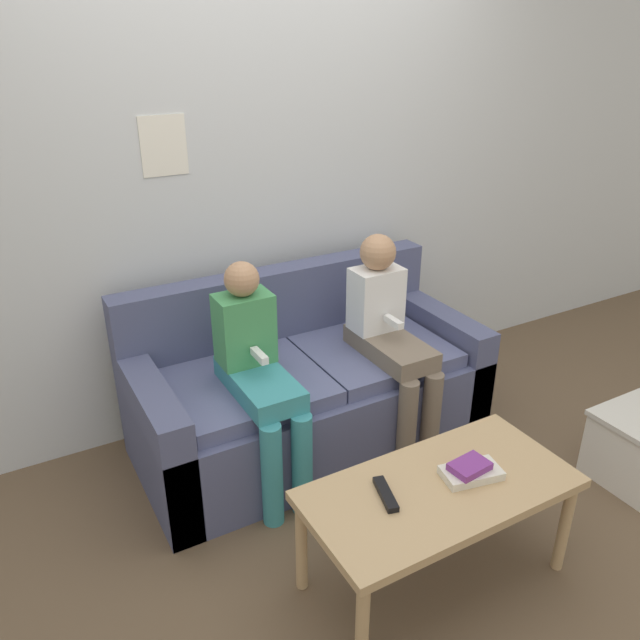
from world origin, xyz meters
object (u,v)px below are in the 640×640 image
Objects in this scene: coffee_table at (439,497)px; person_left at (259,373)px; person_right at (390,334)px; tv_remote at (386,494)px; couch at (307,390)px.

person_left is (-0.33, 0.82, 0.19)m from coffee_table.
person_left is 0.99× the size of person_right.
person_right reaches higher than tv_remote.
couch is 1.01m from tv_remote.
coffee_table is 0.93m from person_right.
coffee_table is 0.22m from tv_remote.
person_left is (-0.34, -0.20, 0.29)m from couch.
tv_remote is (-0.56, -0.78, -0.15)m from person_right.
tv_remote is (0.13, -0.77, -0.13)m from person_left.
person_right is at bearing 0.43° from person_left.
person_right reaches higher than coffee_table.
coffee_table is 0.94× the size of person_right.
couch is 1.59× the size of person_right.
coffee_table is 0.95× the size of person_left.
couch is 9.62× the size of tv_remote.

